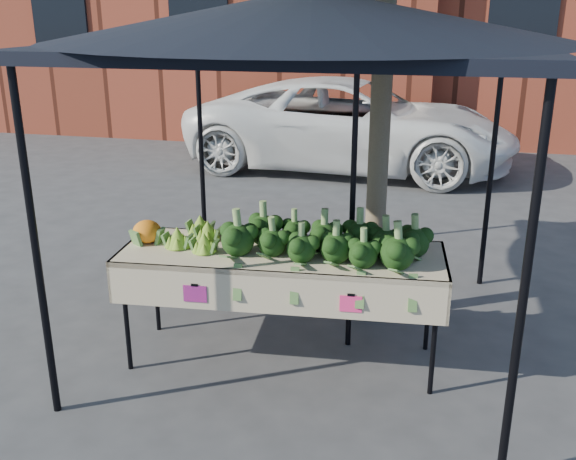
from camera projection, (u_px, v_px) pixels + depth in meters
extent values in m
plane|color=#323235|center=(265.00, 356.00, 5.08)|extent=(90.00, 90.00, 0.00)
cube|color=#BEAE8F|center=(282.00, 306.00, 4.90)|extent=(2.46, 1.00, 0.90)
cube|color=#F22D8C|center=(192.00, 291.00, 4.57)|extent=(0.17, 0.01, 0.12)
cube|color=#FE307B|center=(345.00, 306.00, 4.33)|extent=(0.17, 0.01, 0.12)
ellipsoid|color=black|center=(326.00, 235.00, 4.65)|extent=(1.50, 0.60, 0.29)
ellipsoid|color=#89A934|center=(198.00, 229.00, 4.89)|extent=(0.46, 0.60, 0.23)
ellipsoid|color=orange|center=(147.00, 230.00, 4.90)|extent=(0.23, 0.23, 0.20)
imported|color=white|center=(355.00, 1.00, 10.19)|extent=(1.65, 2.59, 5.45)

